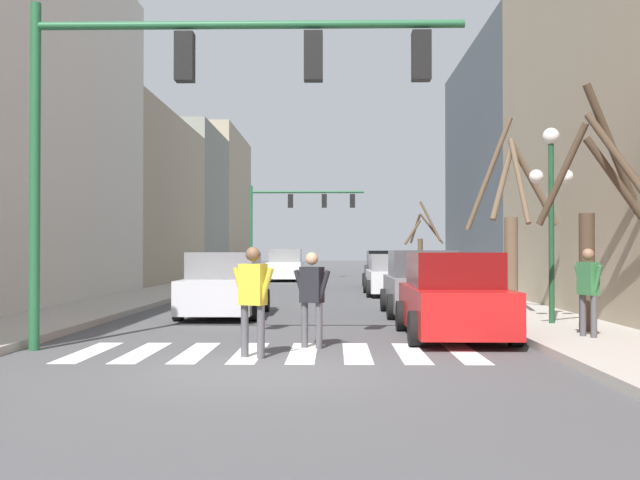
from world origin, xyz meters
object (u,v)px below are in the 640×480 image
Objects in this scene: traffic_signal_far at (294,209)px; street_tree_right_mid at (512,229)px; car_parked_left_far at (422,285)px; car_parked_left_mid at (453,298)px; traffic_signal_near at (198,90)px; car_parked_right_far at (225,286)px; pedestrian_crossing_street at (253,292)px; street_lamp_right_corner at (551,185)px; pedestrian_near_right_corner at (588,285)px; car_at_intersection at (385,270)px; pedestrian_on_right_sidewalk at (312,291)px; car_driving_toward_lane at (393,276)px; street_tree_left_near at (597,217)px; street_tree_left_mid at (422,244)px; car_parked_left_near at (286,266)px.

street_tree_right_mid is (6.95, -27.38, -2.03)m from traffic_signal_far.
car_parked_left_mid is at bearing -179.94° from car_parked_left_far.
traffic_signal_near is 7.76m from car_parked_right_far.
street_lamp_right_corner is at bearing -118.63° from pedestrian_crossing_street.
traffic_signal_far reaches higher than pedestrian_near_right_corner.
car_at_intersection is (4.69, 22.12, -3.68)m from traffic_signal_near.
traffic_signal_far is at bearing 179.13° from car_parked_right_far.
street_lamp_right_corner reaches higher than car_parked_left_far.
pedestrian_crossing_street is at bearing -100.44° from pedestrian_on_right_sidewalk.
pedestrian_near_right_corner is at bearing -171.25° from car_driving_toward_lane.
street_lamp_right_corner reaches higher than car_parked_right_far.
traffic_signal_far reaches higher than pedestrian_on_right_sidewalk.
car_parked_right_far is at bearing 148.11° from street_tree_left_near.
car_parked_left_mid is (5.19, -4.88, 0.00)m from car_parked_right_far.
traffic_signal_near is 17.15m from car_driving_toward_lane.
street_lamp_right_corner is 0.95× the size of street_tree_left_mid.
car_driving_toward_lane is at bearing 107.18° from pedestrian_on_right_sidewalk.
street_tree_left_mid reaches higher than street_lamp_right_corner.
traffic_signal_near is at bearing -153.74° from street_lamp_right_corner.
car_driving_toward_lane is 0.95× the size of street_tree_right_mid.
car_parked_left_near reaches higher than pedestrian_crossing_street.
car_parked_right_far is 9.51m from street_tree_left_near.
street_tree_left_mid is (7.37, 30.33, -2.38)m from traffic_signal_near.
traffic_signal_far is 1.67× the size of car_parked_left_mid.
traffic_signal_far is 27.11m from car_parked_left_far.
street_tree_right_mid is at bearing 157.69° from pedestrian_near_right_corner.
street_tree_left_mid is at bearing 76.34° from traffic_signal_near.
street_lamp_right_corner reaches higher than car_parked_left_mid.
traffic_signal_far is 18.45m from car_driving_toward_lane.
pedestrian_crossing_street is at bearing 127.02° from car_parked_left_mid.
street_tree_right_mid reaches higher than pedestrian_on_right_sidewalk.
traffic_signal_near is at bearing -12.43° from pedestrian_crossing_street.
car_parked_left_far is at bearing 0.06° from car_parked_left_mid.
street_tree_left_mid reaches higher than car_parked_left_mid.
street_tree_left_near is (2.77, -0.07, 1.58)m from car_parked_left_mid.
pedestrian_near_right_corner reaches higher than car_driving_toward_lane.
traffic_signal_far is at bearing 22.76° from car_at_intersection.
car_parked_left_mid is 4.55m from pedestrian_crossing_street.
street_tree_left_mid is (7.78, 0.58, 1.25)m from car_parked_left_near.
car_at_intersection is at bearing -0.11° from car_parked_left_far.
car_parked_right_far is 7.78m from pedestrian_crossing_street.
pedestrian_crossing_street is at bearing -101.50° from street_tree_left_mid.
car_parked_left_mid is at bearing -117.16° from pedestrian_crossing_street.
traffic_signal_near is at bearing 0.78° from car_parked_left_near.
traffic_signal_far is (-0.12, 33.58, -0.18)m from traffic_signal_near.
traffic_signal_far is at bearing 156.54° from street_tree_left_mid.
pedestrian_near_right_corner is 29.47m from street_tree_left_mid.
car_parked_left_near is (-0.41, 29.75, -3.63)m from traffic_signal_near.
traffic_signal_near is 4.00m from pedestrian_on_right_sidewalk.
car_parked_left_mid is at bearing -81.40° from traffic_signal_far.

